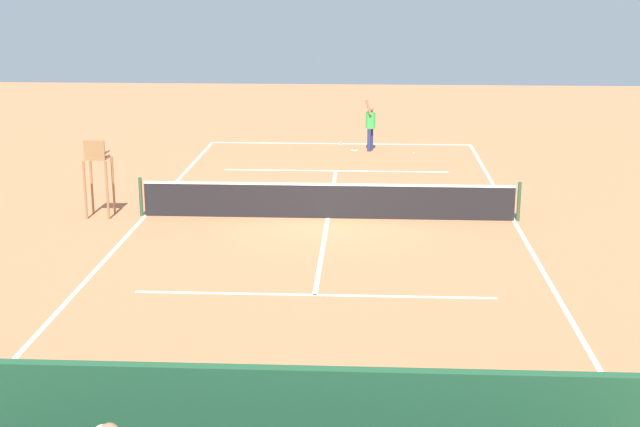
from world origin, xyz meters
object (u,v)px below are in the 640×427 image
Objects in this scene: tennis_player at (370,124)px; tennis_ball_near at (414,153)px; tennis_net at (328,200)px; tennis_racket at (354,150)px; umpire_chair at (97,170)px.

tennis_player is 1.97m from tennis_ball_near.
tennis_net is 156.06× the size of tennis_ball_near.
tennis_racket is (0.58, 0.02, -1.00)m from tennis_player.
tennis_racket is at bearing -124.68° from umpire_chair.
tennis_ball_near is (-1.60, 0.59, -0.98)m from tennis_player.
tennis_net reaches higher than tennis_racket.
tennis_player is (-1.15, -9.63, 0.51)m from tennis_net.
tennis_player reaches higher than tennis_ball_near.
tennis_net is 9.45m from tennis_ball_near.
tennis_net is 4.81× the size of umpire_chair.
tennis_player is at bearing -126.88° from umpire_chair.
tennis_player is 29.18× the size of tennis_ball_near.
umpire_chair is 12.24m from tennis_player.
tennis_ball_near is at bearing -106.92° from tennis_net.
tennis_ball_near is at bearing 159.65° from tennis_player.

